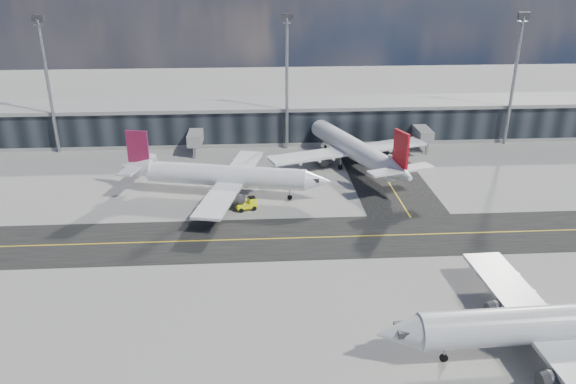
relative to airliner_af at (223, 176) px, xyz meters
name	(u,v)px	position (x,y,z in m)	size (l,w,h in m)	color
ground	(307,250)	(12.92, -21.54, -3.72)	(300.00, 300.00, 0.00)	gray
taxiway_lanes	(325,218)	(16.84, -10.80, -3.71)	(180.00, 63.00, 0.03)	black
terminal_concourse	(285,122)	(12.97, 33.39, 0.37)	(152.00, 19.80, 8.80)	black
floodlight_masts	(287,78)	(12.92, 26.46, 11.88)	(102.50, 0.70, 28.90)	gray
airliner_af	(223,176)	(0.00, 0.00, 0.00)	(37.77, 32.44, 11.27)	white
airliner_redtail	(353,148)	(25.51, 13.14, 0.25)	(34.13, 39.54, 12.02)	white
airliner_near	(562,324)	(37.36, -46.31, 0.15)	(39.56, 33.67, 11.74)	silver
baggage_tug	(248,204)	(4.34, -6.61, -2.65)	(3.76, 2.62, 2.15)	#F6FF0D
service_van	(325,157)	(20.47, 17.53, -2.90)	(2.72, 5.90, 1.64)	white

